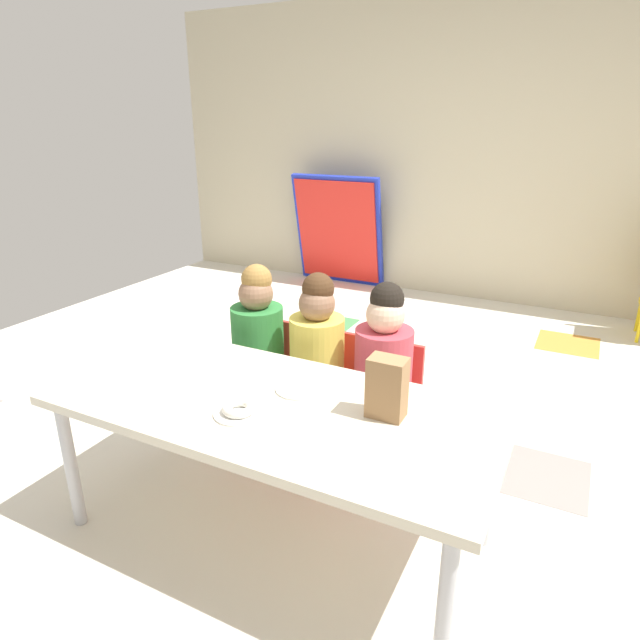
% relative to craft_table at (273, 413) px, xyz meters
% --- Properties ---
extents(ground_plane, '(6.30, 5.31, 0.02)m').
position_rel_craft_table_xyz_m(ground_plane, '(0.01, 0.89, -0.56)').
color(ground_plane, silver).
extents(back_wall, '(6.30, 0.10, 2.60)m').
position_rel_craft_table_xyz_m(back_wall, '(0.01, 3.54, 0.75)').
color(back_wall, beige).
rests_on(back_wall, ground_plane).
extents(craft_table, '(1.67, 0.76, 0.60)m').
position_rel_craft_table_xyz_m(craft_table, '(0.00, 0.00, 0.00)').
color(craft_table, beige).
rests_on(craft_table, ground_plane).
extents(seated_child_near_camera, '(0.32, 0.31, 0.92)m').
position_rel_craft_table_xyz_m(seated_child_near_camera, '(-0.46, 0.61, 0.01)').
color(seated_child_near_camera, red).
rests_on(seated_child_near_camera, ground_plane).
extents(seated_child_middle_seat, '(0.32, 0.31, 0.92)m').
position_rel_craft_table_xyz_m(seated_child_middle_seat, '(-0.13, 0.61, 0.01)').
color(seated_child_middle_seat, red).
rests_on(seated_child_middle_seat, ground_plane).
extents(seated_child_far_right, '(0.32, 0.31, 0.92)m').
position_rel_craft_table_xyz_m(seated_child_far_right, '(0.21, 0.61, 0.01)').
color(seated_child_far_right, red).
rests_on(seated_child_far_right, ground_plane).
extents(folded_activity_table, '(0.90, 0.29, 1.09)m').
position_rel_craft_table_xyz_m(folded_activity_table, '(-1.30, 3.34, -0.01)').
color(folded_activity_table, '#1E33BF').
rests_on(folded_activity_table, ground_plane).
extents(paper_bag_brown, '(0.13, 0.09, 0.22)m').
position_rel_craft_table_xyz_m(paper_bag_brown, '(0.41, 0.09, 0.16)').
color(paper_bag_brown, '#9E754C').
rests_on(paper_bag_brown, craft_table).
extents(paper_plate_near_edge, '(0.18, 0.18, 0.01)m').
position_rel_craft_table_xyz_m(paper_plate_near_edge, '(-0.06, -0.13, 0.05)').
color(paper_plate_near_edge, white).
rests_on(paper_plate_near_edge, craft_table).
extents(paper_plate_center_table, '(0.18, 0.18, 0.01)m').
position_rel_craft_table_xyz_m(paper_plate_center_table, '(0.04, 0.12, 0.05)').
color(paper_plate_center_table, white).
rests_on(paper_plate_center_table, craft_table).
extents(donut_powdered_on_plate, '(0.12, 0.12, 0.03)m').
position_rel_craft_table_xyz_m(donut_powdered_on_plate, '(-0.06, -0.13, 0.07)').
color(donut_powdered_on_plate, white).
rests_on(donut_powdered_on_plate, craft_table).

